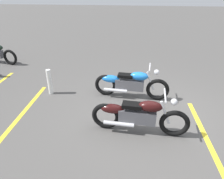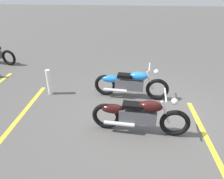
# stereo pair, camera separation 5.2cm
# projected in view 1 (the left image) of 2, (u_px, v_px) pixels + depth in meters

# --- Properties ---
(ground_plane) EXTENTS (60.00, 60.00, 0.00)m
(ground_plane) POSITION_uv_depth(u_px,v_px,m) (151.00, 113.00, 5.52)
(ground_plane) COLOR #514F4C
(motorcycle_bright_foreground) EXTENTS (2.23, 0.62, 1.04)m
(motorcycle_bright_foreground) POSITION_uv_depth(u_px,v_px,m) (129.00, 83.00, 6.10)
(motorcycle_bright_foreground) COLOR black
(motorcycle_bright_foreground) RESTS_ON ground
(motorcycle_dark_foreground) EXTENTS (2.23, 0.62, 1.04)m
(motorcycle_dark_foreground) POSITION_uv_depth(u_px,v_px,m) (137.00, 115.00, 4.64)
(motorcycle_dark_foreground) COLOR black
(motorcycle_dark_foreground) RESTS_ON ground
(bollard_post) EXTENTS (0.14, 0.14, 0.80)m
(bollard_post) POSITION_uv_depth(u_px,v_px,m) (50.00, 82.00, 6.33)
(bollard_post) COLOR white
(bollard_post) RESTS_ON ground
(parking_stripe_near) EXTENTS (0.22, 3.20, 0.01)m
(parking_stripe_near) POSITION_uv_depth(u_px,v_px,m) (208.00, 141.00, 4.55)
(parking_stripe_near) COLOR yellow
(parking_stripe_near) RESTS_ON ground
(parking_stripe_mid) EXTENTS (0.22, 3.20, 0.01)m
(parking_stripe_mid) POSITION_uv_depth(u_px,v_px,m) (22.00, 114.00, 5.48)
(parking_stripe_mid) COLOR yellow
(parking_stripe_mid) RESTS_ON ground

